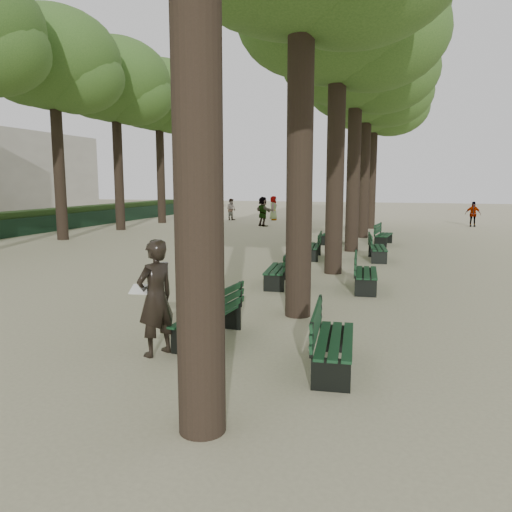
# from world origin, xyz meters

# --- Properties ---
(ground) EXTENTS (120.00, 120.00, 0.00)m
(ground) POSITION_xyz_m (0.00, 0.00, 0.00)
(ground) COLOR tan
(ground) RESTS_ON ground
(tree_central_2) EXTENTS (6.00, 6.00, 9.95)m
(tree_central_2) POSITION_xyz_m (1.50, 8.00, 7.65)
(tree_central_2) COLOR #33261C
(tree_central_2) RESTS_ON ground
(tree_central_3) EXTENTS (6.00, 6.00, 9.95)m
(tree_central_3) POSITION_xyz_m (1.50, 13.00, 7.65)
(tree_central_3) COLOR #33261C
(tree_central_3) RESTS_ON ground
(tree_central_4) EXTENTS (6.00, 6.00, 9.95)m
(tree_central_4) POSITION_xyz_m (1.50, 18.00, 7.65)
(tree_central_4) COLOR #33261C
(tree_central_4) RESTS_ON ground
(tree_central_5) EXTENTS (6.00, 6.00, 9.95)m
(tree_central_5) POSITION_xyz_m (1.50, 23.00, 7.65)
(tree_central_5) COLOR #33261C
(tree_central_5) RESTS_ON ground
(tree_far_3) EXTENTS (6.00, 6.00, 10.45)m
(tree_far_3) POSITION_xyz_m (-12.00, 13.00, 8.14)
(tree_far_3) COLOR #33261C
(tree_far_3) RESTS_ON ground
(tree_far_4) EXTENTS (6.00, 6.00, 10.45)m
(tree_far_4) POSITION_xyz_m (-12.00, 18.00, 8.14)
(tree_far_4) COLOR #33261C
(tree_far_4) RESTS_ON ground
(tree_far_5) EXTENTS (6.00, 6.00, 10.45)m
(tree_far_5) POSITION_xyz_m (-12.00, 23.00, 8.14)
(tree_far_5) COLOR #33261C
(tree_far_5) RESTS_ON ground
(bench_left_0) EXTENTS (0.73, 1.84, 0.92)m
(bench_left_0) POSITION_xyz_m (0.37, 0.93, 0.27)
(bench_left_0) COLOR black
(bench_left_0) RESTS_ON ground
(bench_left_1) EXTENTS (0.76, 1.85, 0.92)m
(bench_left_1) POSITION_xyz_m (0.37, 5.79, 0.27)
(bench_left_1) COLOR black
(bench_left_1) RESTS_ON ground
(bench_left_2) EXTENTS (0.76, 1.85, 0.92)m
(bench_left_2) POSITION_xyz_m (0.37, 10.67, 0.27)
(bench_left_2) COLOR black
(bench_left_2) RESTS_ON ground
(bench_left_3) EXTENTS (0.70, 1.84, 0.92)m
(bench_left_3) POSITION_xyz_m (0.37, 15.21, 0.27)
(bench_left_3) COLOR black
(bench_left_3) RESTS_ON ground
(bench_right_0) EXTENTS (0.74, 1.85, 0.92)m
(bench_right_0) POSITION_xyz_m (2.63, 0.22, 0.27)
(bench_right_0) COLOR black
(bench_right_0) RESTS_ON ground
(bench_right_1) EXTENTS (0.72, 1.84, 0.92)m
(bench_right_1) POSITION_xyz_m (2.63, 5.88, 0.27)
(bench_right_1) COLOR black
(bench_right_1) RESTS_ON ground
(bench_right_2) EXTENTS (0.80, 1.86, 0.92)m
(bench_right_2) POSITION_xyz_m (2.63, 10.89, 0.27)
(bench_right_2) COLOR black
(bench_right_2) RESTS_ON ground
(bench_right_3) EXTENTS (0.76, 1.85, 0.92)m
(bench_right_3) POSITION_xyz_m (2.63, 15.29, 0.27)
(bench_right_3) COLOR black
(bench_right_3) RESTS_ON ground
(man_with_map) EXTENTS (0.75, 0.83, 1.86)m
(man_with_map) POSITION_xyz_m (-0.15, 0.05, 0.93)
(man_with_map) COLOR black
(man_with_map) RESTS_ON ground
(pedestrian_e) EXTENTS (1.50, 1.38, 1.81)m
(pedestrian_e) POSITION_xyz_m (-4.91, 22.58, 0.90)
(pedestrian_e) COLOR #262628
(pedestrian_e) RESTS_ON ground
(pedestrian_c) EXTENTS (0.90, 0.32, 1.52)m
(pedestrian_c) POSITION_xyz_m (7.36, 25.95, 0.76)
(pedestrian_c) COLOR #262628
(pedestrian_c) RESTS_ON ground
(pedestrian_a) EXTENTS (0.80, 0.59, 1.52)m
(pedestrian_a) POSITION_xyz_m (-8.42, 26.58, 0.76)
(pedestrian_a) COLOR #262628
(pedestrian_a) RESTS_ON ground
(pedestrian_d) EXTENTS (0.41, 0.86, 1.70)m
(pedestrian_d) POSITION_xyz_m (-5.52, 27.33, 0.85)
(pedestrian_d) COLOR #262628
(pedestrian_d) RESTS_ON ground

